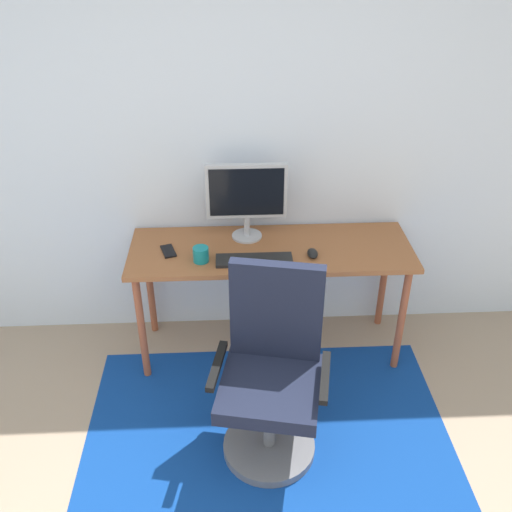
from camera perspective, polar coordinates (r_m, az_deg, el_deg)
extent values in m
cube|color=silver|center=(3.38, -1.96, 11.82)|extent=(6.00, 0.10, 2.60)
cube|color=navy|center=(3.23, 1.18, -17.47)|extent=(1.96, 1.38, 0.01)
cube|color=#965832|center=(3.31, 1.51, 0.62)|extent=(1.65, 0.56, 0.03)
cylinder|color=#9F4F33|center=(3.38, -11.43, -7.11)|extent=(0.04, 0.04, 0.72)
cylinder|color=#9F4F33|center=(3.48, 14.40, -6.24)|extent=(0.04, 0.04, 0.72)
cylinder|color=#9F4F33|center=(3.73, -10.62, -2.93)|extent=(0.04, 0.04, 0.72)
cylinder|color=#9F4F33|center=(3.82, 12.71, -2.27)|extent=(0.04, 0.04, 0.72)
cylinder|color=#B2B2B7|center=(3.41, -0.92, 2.05)|extent=(0.18, 0.18, 0.01)
cylinder|color=#B2B2B7|center=(3.38, -0.93, 3.06)|extent=(0.04, 0.04, 0.13)
cube|color=#B7B7BC|center=(3.28, -0.96, 6.55)|extent=(0.47, 0.04, 0.33)
cube|color=black|center=(3.26, -0.95, 6.40)|extent=(0.43, 0.00, 0.29)
cube|color=black|center=(3.17, -0.18, -0.40)|extent=(0.43, 0.13, 0.02)
ellipsoid|color=black|center=(3.23, 5.70, 0.27)|extent=(0.06, 0.10, 0.03)
cylinder|color=#147B83|center=(3.17, -5.56, 0.16)|extent=(0.09, 0.09, 0.09)
cube|color=black|center=(3.30, -8.81, 0.49)|extent=(0.11, 0.15, 0.01)
cylinder|color=slate|center=(3.15, 1.31, -18.58)|extent=(0.48, 0.48, 0.05)
cylinder|color=slate|center=(3.00, 1.36, -16.09)|extent=(0.06, 0.06, 0.36)
cube|color=#191E33|center=(2.84, 1.42, -13.13)|extent=(0.57, 0.57, 0.08)
cube|color=#191E33|center=(2.79, 2.07, -5.53)|extent=(0.46, 0.15, 0.55)
cube|color=black|center=(2.80, -3.95, -10.94)|extent=(0.11, 0.34, 0.03)
cube|color=black|center=(2.75, 6.96, -11.99)|extent=(0.11, 0.34, 0.03)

